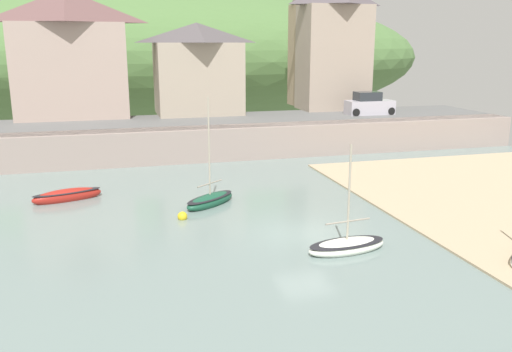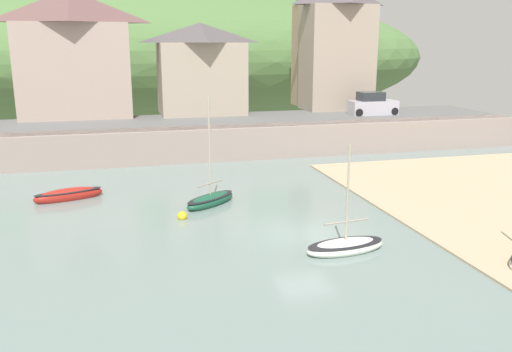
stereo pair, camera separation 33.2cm
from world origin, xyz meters
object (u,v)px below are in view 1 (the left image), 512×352
church_with_spire (306,28)px  motorboat_with_cabin (67,196)px  waterfront_building_left (70,54)px  sailboat_far_left (347,246)px  sailboat_nearest_shore (210,200)px  parked_car_near_slipway (369,105)px  waterfront_building_right (334,45)px  mooring_buoy (182,216)px  waterfront_building_centre (198,68)px

church_with_spire → motorboat_with_cabin: size_ratio=3.77×
waterfront_building_left → motorboat_with_cabin: size_ratio=2.65×
sailboat_far_left → sailboat_nearest_shore: size_ratio=0.79×
waterfront_building_left → sailboat_nearest_shore: size_ratio=1.71×
church_with_spire → parked_car_near_slipway: bearing=-72.0°
sailboat_nearest_shore → church_with_spire: bearing=20.4°
waterfront_building_right → sailboat_far_left: waterfront_building_right is taller
waterfront_building_right → parked_car_near_slipway: size_ratio=2.79×
waterfront_building_left → mooring_buoy: waterfront_building_left is taller
waterfront_building_centre → mooring_buoy: waterfront_building_centre is taller
waterfront_building_right → parked_car_near_slipway: (1.52, -4.50, -5.05)m
motorboat_with_cabin → sailboat_nearest_shore: bearing=-38.3°
sailboat_far_left → mooring_buoy: sailboat_far_left is taller
parked_car_near_slipway → mooring_buoy: bearing=-136.5°
sailboat_nearest_shore → waterfront_building_right: bearing=13.2°
waterfront_building_left → sailboat_nearest_shore: waterfront_building_left is taller
waterfront_building_left → sailboat_far_left: size_ratio=2.18×
sailboat_far_left → parked_car_near_slipway: (12.47, 23.03, 2.98)m
waterfront_building_right → sailboat_nearest_shore: size_ratio=1.95×
waterfront_building_left → parked_car_near_slipway: (24.49, -4.50, -4.35)m
motorboat_with_cabin → sailboat_far_left: bearing=-60.0°
sailboat_far_left → motorboat_with_cabin: bearing=130.1°
waterfront_building_centre → waterfront_building_right: (12.61, -0.00, 1.95)m
waterfront_building_left → motorboat_with_cabin: (0.30, -16.70, -7.30)m
waterfront_building_right → motorboat_with_cabin: bearing=-143.6°
waterfront_building_centre → motorboat_with_cabin: 20.41m
sailboat_nearest_shore → parked_car_near_slipway: sailboat_nearest_shore is taller
motorboat_with_cabin → sailboat_nearest_shore: sailboat_nearest_shore is taller
waterfront_building_centre → parked_car_near_slipway: waterfront_building_centre is taller
motorboat_with_cabin → mooring_buoy: motorboat_with_cabin is taller
sailboat_far_left → sailboat_nearest_shore: (-4.28, 7.97, 0.04)m
waterfront_building_left → sailboat_nearest_shore: bearing=-68.4°
church_with_spire → sailboat_far_left: (-9.72, -31.53, -9.60)m
sailboat_nearest_shore → mooring_buoy: (-1.76, -2.06, -0.12)m
mooring_buoy → waterfront_building_left: bearing=105.4°
parked_car_near_slipway → waterfront_building_right: bearing=109.5°
waterfront_building_centre → motorboat_with_cabin: waterfront_building_centre is taller
motorboat_with_cabin → waterfront_building_centre: bearing=41.7°
waterfront_building_left → waterfront_building_right: (22.96, 0.00, 0.70)m
waterfront_building_right → sailboat_far_left: 30.69m
waterfront_building_centre → mooring_buoy: (-4.39, -21.62, -6.16)m
motorboat_with_cabin → mooring_buoy: size_ratio=7.91×
church_with_spire → parked_car_near_slipway: church_with_spire is taller
motorboat_with_cabin → sailboat_far_left: (11.71, -10.83, -0.03)m
church_with_spire → sailboat_far_left: bearing=-107.1°
waterfront_building_right → motorboat_with_cabin: size_ratio=3.01×
church_with_spire → motorboat_with_cabin: 31.29m
waterfront_building_right → church_with_spire: 4.47m
motorboat_with_cabin → sailboat_nearest_shore: (7.42, -2.86, 0.01)m
waterfront_building_centre → sailboat_nearest_shore: bearing=-97.7°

